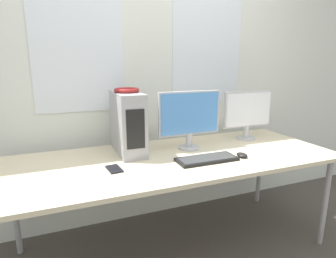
{
  "coord_description": "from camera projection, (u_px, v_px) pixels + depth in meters",
  "views": [
    {
      "loc": [
        -0.74,
        -1.27,
        1.37
      ],
      "look_at": [
        -0.05,
        0.45,
        0.93
      ],
      "focal_mm": 30.0,
      "sensor_mm": 36.0,
      "label": 1
    }
  ],
  "objects": [
    {
      "name": "wall_back",
      "position": [
        147.0,
        65.0,
        2.35
      ],
      "size": [
        8.0,
        0.07,
        2.7
      ],
      "color": "silver",
      "rests_on": "ground_plane"
    },
    {
      "name": "cell_phone",
      "position": [
        114.0,
        169.0,
        1.73
      ],
      "size": [
        0.09,
        0.15,
        0.01
      ],
      "rotation": [
        0.0,
        0.0,
        0.11
      ],
      "color": "black",
      "rests_on": "desk"
    },
    {
      "name": "headphones",
      "position": [
        127.0,
        90.0,
        1.96
      ],
      "size": [
        0.18,
        0.18,
        0.03
      ],
      "color": "maroon",
      "rests_on": "pc_tower"
    },
    {
      "name": "mouse",
      "position": [
        242.0,
        155.0,
        1.95
      ],
      "size": [
        0.07,
        0.09,
        0.03
      ],
      "color": "black",
      "rests_on": "desk"
    },
    {
      "name": "desk",
      "position": [
        174.0,
        162.0,
        1.98
      ],
      "size": [
        2.32,
        0.9,
        0.73
      ],
      "color": "beige",
      "rests_on": "ground_plane"
    },
    {
      "name": "pc_tower",
      "position": [
        128.0,
        123.0,
        2.02
      ],
      "size": [
        0.18,
        0.43,
        0.44
      ],
      "color": "#9E9EA3",
      "rests_on": "desk"
    },
    {
      "name": "monitor_right_near",
      "position": [
        247.0,
        113.0,
        2.37
      ],
      "size": [
        0.45,
        0.16,
        0.41
      ],
      "color": "#B7B7BC",
      "rests_on": "desk"
    },
    {
      "name": "monitor_main",
      "position": [
        189.0,
        117.0,
        2.09
      ],
      "size": [
        0.49,
        0.16,
        0.44
      ],
      "color": "#B7B7BC",
      "rests_on": "desk"
    },
    {
      "name": "keyboard",
      "position": [
        207.0,
        159.0,
        1.88
      ],
      "size": [
        0.41,
        0.17,
        0.02
      ],
      "color": "black",
      "rests_on": "desk"
    }
  ]
}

